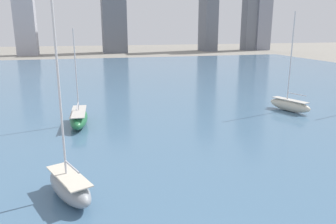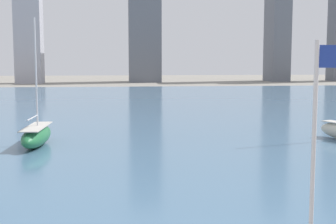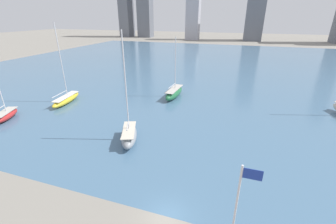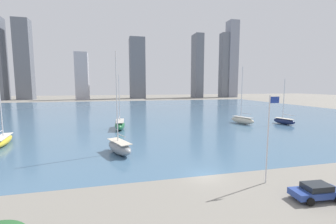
% 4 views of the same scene
% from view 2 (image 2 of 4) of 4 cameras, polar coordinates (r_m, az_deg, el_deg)
% --- Properties ---
extents(harbor_water, '(180.00, 140.00, 0.00)m').
position_cam_2_polar(harbor_water, '(87.83, -5.58, 0.45)').
color(harbor_water, '#476B89').
rests_on(harbor_water, ground_plane).
extents(flag_pole, '(1.24, 0.14, 9.74)m').
position_cam_2_polar(flag_pole, '(15.69, 17.43, -7.91)').
color(flag_pole, silver).
rests_on(flag_pole, ground_plane).
extents(distant_city_skyline, '(203.52, 19.19, 71.21)m').
position_cam_2_polar(distant_city_skyline, '(191.72, -2.33, 12.44)').
color(distant_city_skyline, slate).
rests_on(distant_city_skyline, ground_plane).
extents(sailboat_green, '(2.83, 9.22, 13.51)m').
position_cam_2_polar(sailboat_green, '(51.40, -15.74, -2.76)').
color(sailboat_green, '#236B3D').
rests_on(sailboat_green, harbor_water).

